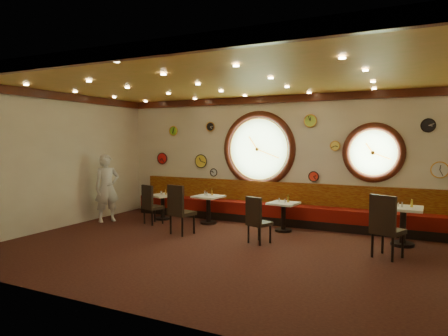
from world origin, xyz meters
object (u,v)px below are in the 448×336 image
table_b (208,206)px  condiment_d_bottle (412,203)px  chair_c (257,217)px  condiment_c_pepper (285,201)px  condiment_a_bottle (166,192)px  condiment_d_pepper (402,205)px  table_d (403,221)px  condiment_b_bottle (212,192)px  condiment_a_salt (161,193)px  waiter (107,188)px  chair_d (385,222)px  condiment_d_salt (398,204)px  condiment_b_pepper (207,194)px  condiment_c_salt (279,200)px  chair_a (150,202)px  condiment_c_bottle (288,198)px  condiment_b_salt (205,193)px  table_a (163,204)px  table_c (283,213)px  condiment_a_pepper (162,193)px  chair_b (179,206)px

table_b → condiment_d_bottle: bearing=-1.2°
chair_c → condiment_c_pepper: size_ratio=5.85×
condiment_a_bottle → chair_c: bearing=-22.4°
condiment_d_pepper → condiment_a_bottle: bearing=178.4°
table_d → condiment_b_bottle: size_ratio=4.48×
condiment_d_bottle → condiment_a_salt: bearing=179.3°
table_b → condiment_b_bottle: bearing=69.2°
waiter → condiment_d_bottle: bearing=-52.8°
chair_d → condiment_d_pepper: bearing=100.8°
condiment_d_salt → condiment_b_pepper: 4.37m
condiment_c_salt → condiment_d_pepper: 2.60m
table_b → condiment_d_salt: 4.36m
chair_d → condiment_d_pepper: size_ratio=6.82×
condiment_d_pepper → chair_a: bearing=-174.8°
condiment_b_bottle → condiment_c_bottle: (1.98, -0.04, -0.03)m
condiment_c_pepper → condiment_b_bottle: size_ratio=0.59×
condiment_b_salt → condiment_d_pepper: bearing=-2.6°
table_a → chair_c: chair_c is taller
table_b → condiment_c_salt: bearing=1.8°
condiment_d_salt → waiter: bearing=-173.6°
chair_d → condiment_c_salt: chair_d is taller
table_a → chair_a: 0.66m
table_c → condiment_a_bottle: bearing=-179.5°
table_b → condiment_b_salt: (-0.11, 0.03, 0.32)m
table_b → condiment_a_bottle: size_ratio=5.17×
table_b → condiment_d_salt: condiment_d_salt is taller
condiment_c_pepper → table_b: bearing=178.2°
condiment_a_pepper → chair_d: bearing=-12.1°
condiment_b_salt → condiment_d_bottle: 4.69m
condiment_b_salt → condiment_a_salt: bearing=-177.5°
table_c → table_a: bearing=-178.8°
table_d → condiment_c_salt: 2.63m
condiment_c_salt → condiment_d_bottle: size_ratio=0.57×
condiment_c_pepper → condiment_a_bottle: condiment_a_bottle is taller
table_b → condiment_d_pepper: size_ratio=7.04×
table_d → condiment_b_pepper: condiment_b_pepper is taller
chair_d → waiter: size_ratio=0.41×
table_b → chair_d: (4.19, -1.22, 0.20)m
condiment_a_pepper → condiment_b_bottle: size_ratio=0.51×
table_a → table_d: bearing=-0.7°
table_c → condiment_a_salt: bearing=-179.3°
condiment_c_salt → chair_a: bearing=-166.3°
table_b → condiment_c_bottle: size_ratio=4.09×
condiment_c_pepper → condiment_c_bottle: (0.03, 0.14, 0.04)m
condiment_c_bottle → condiment_c_salt: bearing=-174.6°
table_b → chair_b: chair_b is taller
table_a → condiment_c_pepper: (3.33, -0.00, 0.31)m
table_b → waiter: (-2.47, -0.89, 0.42)m
chair_b → condiment_c_bottle: 2.48m
table_c → chair_c: size_ratio=1.14×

